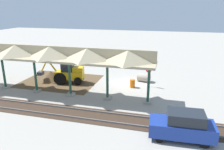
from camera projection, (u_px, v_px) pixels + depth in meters
The scene contains 10 objects.
ground_plane at pixel (128, 84), 25.26m from camera, with size 120.00×120.00×0.00m, color #9E998E.
dirt_work_zone at pixel (60, 81), 26.13m from camera, with size 8.81×7.00×0.01m, color brown.
platform_canopy at pixel (50, 53), 21.17m from camera, with size 20.41×3.20×4.90m.
rail_tracks at pixel (108, 118), 17.39m from camera, with size 60.00×2.58×0.15m.
stop_sign at pixel (148, 72), 23.79m from camera, with size 0.68×0.39×2.37m.
backhoe at pixel (68, 72), 25.18m from camera, with size 5.46×2.21×2.82m.
dirt_mound at pixel (51, 79), 26.73m from camera, with size 5.28×5.28×2.11m, color brown.
concrete_pipe at pixel (144, 78), 25.86m from camera, with size 1.57×1.20×0.96m.
distant_parked_car at pixel (183, 126), 14.38m from camera, with size 4.27×1.93×1.98m.
traffic_barrel at pixel (132, 83), 23.96m from camera, with size 0.56×0.56×0.90m, color orange.
Camera 1 is at (-4.28, 23.51, 8.45)m, focal length 35.00 mm.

